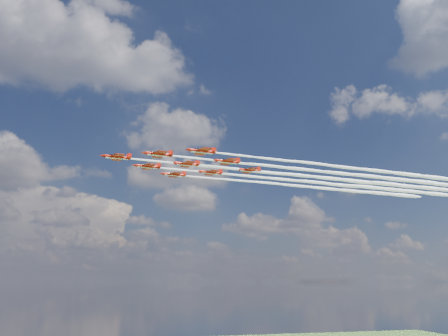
# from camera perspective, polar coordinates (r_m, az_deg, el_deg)

# --- Properties ---
(jet_lead) EXTENTS (127.88, 19.76, 2.31)m
(jet_lead) POSITION_cam_1_polar(r_m,az_deg,el_deg) (151.92, 9.66, -0.94)
(jet_lead) COLOR #BB170A
(jet_row2_port) EXTENTS (127.88, 19.76, 2.31)m
(jet_row2_port) POSITION_cam_1_polar(r_m,az_deg,el_deg) (151.76, 14.55, -0.66)
(jet_row2_port) COLOR #BB170A
(jet_row2_starb) EXTENTS (127.88, 19.76, 2.31)m
(jet_row2_starb) POSITION_cam_1_polar(r_m,az_deg,el_deg) (163.58, 11.54, -1.83)
(jet_row2_starb) COLOR #BB170A
(jet_row3_port) EXTENTS (127.88, 19.76, 2.31)m
(jet_row3_port) POSITION_cam_1_polar(r_m,az_deg,el_deg) (152.71, 19.42, -0.37)
(jet_row3_port) COLOR #BB170A
(jet_row3_centre) EXTENTS (127.88, 19.76, 2.31)m
(jet_row3_centre) POSITION_cam_1_polar(r_m,az_deg,el_deg) (163.79, 16.07, -1.57)
(jet_row3_centre) COLOR #BB170A
(jet_row3_starb) EXTENTS (127.88, 19.76, 2.31)m
(jet_row3_starb) POSITION_cam_1_polar(r_m,az_deg,el_deg) (175.41, 13.16, -2.60)
(jet_row3_starb) COLOR #BB170A
(jet_row4_port) EXTENTS (127.88, 19.76, 2.31)m
(jet_row4_port) POSITION_cam_1_polar(r_m,az_deg,el_deg) (165.02, 20.57, -1.30)
(jet_row4_port) COLOR #BB170A
(jet_row4_starb) EXTENTS (127.88, 19.76, 2.31)m
(jet_row4_starb) POSITION_cam_1_polar(r_m,az_deg,el_deg) (175.95, 17.39, -2.35)
(jet_row4_starb) COLOR #BB170A
(jet_tail) EXTENTS (127.88, 19.76, 2.31)m
(jet_tail) POSITION_cam_1_polar(r_m,az_deg,el_deg) (177.43, 21.56, -2.09)
(jet_tail) COLOR #BB170A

